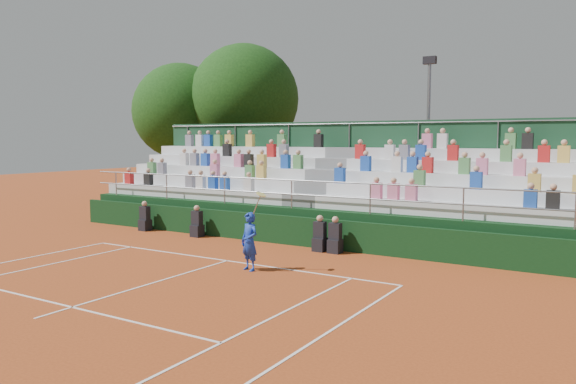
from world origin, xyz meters
The scene contains 8 objects.
ground centered at (0.00, 0.00, 0.00)m, with size 90.00×90.00×0.00m, color #A6451B.
courtside_wall centered at (0.00, 3.20, 0.50)m, with size 20.00×0.15×1.00m, color black.
line_officials centered at (-1.47, 2.75, 0.48)m, with size 8.89×0.40×1.19m.
grandstand centered at (0.01, 6.44, 1.08)m, with size 20.00×5.20×4.40m.
tennis_player centered at (1.29, -0.64, 0.82)m, with size 0.87×0.54×2.22m.
tree_west centered at (-12.53, 11.83, 5.26)m, with size 5.58×5.58×8.07m.
tree_east centered at (-8.78, 13.03, 5.91)m, with size 6.20×6.20×9.02m.
floodlight_mast centered at (2.03, 12.73, 4.39)m, with size 0.60×0.25×7.46m.
Camera 1 is at (10.24, -13.18, 3.65)m, focal length 35.00 mm.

